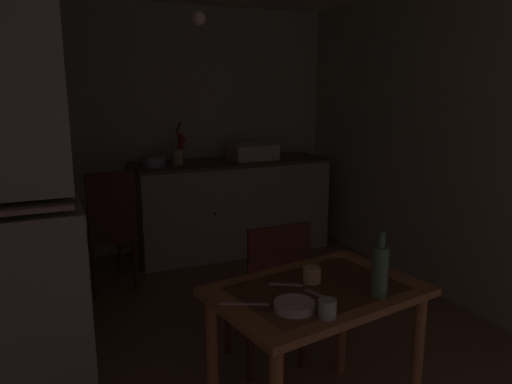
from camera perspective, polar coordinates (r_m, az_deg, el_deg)
The scene contains 19 objects.
ground_plane at distance 3.31m, azimuth -2.46°, elevation -17.51°, with size 5.18×5.18×0.00m, color #896F4E.
wall_back at distance 4.95m, azimuth -11.66°, elevation 6.93°, with size 3.66×0.10×2.39m, color #B3CCAB.
wall_right at distance 3.94m, azimuth 23.16°, elevation 4.81°, with size 0.10×4.28×2.39m, color #B6C9AB.
counter_cabinet at distance 4.90m, azimuth -2.83°, elevation -1.63°, with size 1.91×0.64×0.91m.
sink_basin at distance 4.88m, azimuth -0.40°, elevation 4.72°, with size 0.44×0.34×0.15m.
hand_pump at distance 4.68m, azimuth -8.77°, elevation 5.37°, with size 0.05×0.27×0.39m.
mixing_bowl_counter at distance 4.54m, azimuth -11.79°, elevation 3.50°, with size 0.21×0.21×0.10m, color #9EB2C6.
stoneware_crock at distance 4.63m, azimuth -9.11°, elevation 4.06°, with size 0.11×0.11×0.14m, color beige.
dining_table at distance 2.39m, azimuth 7.06°, elevation -13.55°, with size 1.06×0.80×0.72m.
chair_far_side at distance 2.90m, azimuth 1.57°, elevation -11.23°, with size 0.41×0.41×0.90m.
chair_by_counter at distance 4.09m, azimuth -16.77°, elevation -4.18°, with size 0.48×0.48×1.00m.
serving_bowl_wide at distance 2.12m, azimuth 4.47°, elevation -13.05°, with size 0.18×0.18×0.03m, color white.
teacup_cream at distance 2.39m, azimuth 6.52°, elevation -9.55°, with size 0.09×0.09×0.07m, color beige.
teacup_mint at distance 2.07m, azimuth 8.31°, elevation -13.27°, with size 0.07×0.07×0.08m, color #ADD1C1.
glass_bottle at distance 2.27m, azimuth 14.21°, elevation -8.78°, with size 0.07×0.07×0.30m.
table_knife at distance 2.17m, azimuth -1.40°, elevation -12.86°, with size 0.21×0.02×0.01m, color silver.
teaspoon_near_bowl at distance 2.27m, azimuth 7.22°, elevation -11.77°, with size 0.15×0.02×0.01m, color beige.
teaspoon_by_cup at distance 2.36m, azimuth 3.50°, elevation -10.69°, with size 0.16×0.02×0.01m, color beige.
pendant_bulb at distance 2.88m, azimuth -6.68°, elevation 19.45°, with size 0.08×0.08×0.08m, color #F9EFCC.
Camera 1 is at (-1.02, -2.68, 1.65)m, focal length 34.40 mm.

